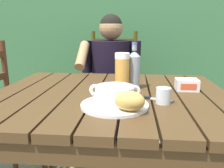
{
  "coord_description": "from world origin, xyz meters",
  "views": [
    {
      "loc": [
        0.11,
        -1.09,
        1.07
      ],
      "look_at": [
        0.02,
        -0.11,
        0.83
      ],
      "focal_mm": 36.37,
      "sensor_mm": 36.0,
      "label": 1
    }
  ],
  "objects_px": {
    "beer_glass": "(122,72)",
    "beer_bottle": "(134,69)",
    "water_glass_small": "(163,96)",
    "butter_tub": "(187,85)",
    "table_knife": "(150,98)",
    "person_eating": "(110,75)",
    "soup_bowl": "(115,94)",
    "serving_plate": "(115,105)",
    "bread_roll": "(130,101)",
    "chair_near_diner": "(113,92)"
  },
  "relations": [
    {
      "from": "person_eating",
      "to": "serving_plate",
      "type": "relative_size",
      "value": 4.27
    },
    {
      "from": "bread_roll",
      "to": "butter_tub",
      "type": "xyz_separation_m",
      "value": [
        0.29,
        0.36,
        -0.02
      ]
    },
    {
      "from": "chair_near_diner",
      "to": "water_glass_small",
      "type": "xyz_separation_m",
      "value": [
        0.31,
        -1.08,
        0.29
      ]
    },
    {
      "from": "butter_tub",
      "to": "table_knife",
      "type": "height_order",
      "value": "butter_tub"
    },
    {
      "from": "bread_roll",
      "to": "butter_tub",
      "type": "bearing_deg",
      "value": 51.41
    },
    {
      "from": "soup_bowl",
      "to": "table_knife",
      "type": "bearing_deg",
      "value": 37.39
    },
    {
      "from": "person_eating",
      "to": "water_glass_small",
      "type": "relative_size",
      "value": 17.32
    },
    {
      "from": "soup_bowl",
      "to": "table_knife",
      "type": "distance_m",
      "value": 0.2
    },
    {
      "from": "person_eating",
      "to": "butter_tub",
      "type": "distance_m",
      "value": 0.8
    },
    {
      "from": "bread_roll",
      "to": "beer_glass",
      "type": "xyz_separation_m",
      "value": [
        -0.05,
        0.32,
        0.05
      ]
    },
    {
      "from": "person_eating",
      "to": "soup_bowl",
      "type": "bearing_deg",
      "value": -83.1
    },
    {
      "from": "chair_near_diner",
      "to": "beer_bottle",
      "type": "xyz_separation_m",
      "value": [
        0.19,
        -0.85,
        0.37
      ]
    },
    {
      "from": "beer_glass",
      "to": "chair_near_diner",
      "type": "bearing_deg",
      "value": 98.14
    },
    {
      "from": "soup_bowl",
      "to": "beer_bottle",
      "type": "distance_m",
      "value": 0.31
    },
    {
      "from": "beer_bottle",
      "to": "butter_tub",
      "type": "xyz_separation_m",
      "value": [
        0.27,
        -0.0,
        -0.08
      ]
    },
    {
      "from": "beer_glass",
      "to": "serving_plate",
      "type": "bearing_deg",
      "value": -94.0
    },
    {
      "from": "water_glass_small",
      "to": "table_knife",
      "type": "bearing_deg",
      "value": 132.66
    },
    {
      "from": "beer_bottle",
      "to": "water_glass_small",
      "type": "distance_m",
      "value": 0.27
    },
    {
      "from": "serving_plate",
      "to": "water_glass_small",
      "type": "distance_m",
      "value": 0.21
    },
    {
      "from": "beer_glass",
      "to": "bread_roll",
      "type": "bearing_deg",
      "value": -81.95
    },
    {
      "from": "water_glass_small",
      "to": "table_knife",
      "type": "relative_size",
      "value": 0.41
    },
    {
      "from": "chair_near_diner",
      "to": "beer_glass",
      "type": "xyz_separation_m",
      "value": [
        0.13,
        -0.89,
        0.36
      ]
    },
    {
      "from": "person_eating",
      "to": "bread_roll",
      "type": "distance_m",
      "value": 1.03
    },
    {
      "from": "bread_roll",
      "to": "table_knife",
      "type": "height_order",
      "value": "bread_roll"
    },
    {
      "from": "soup_bowl",
      "to": "bread_roll",
      "type": "xyz_separation_m",
      "value": [
        0.06,
        -0.07,
        -0.0
      ]
    },
    {
      "from": "soup_bowl",
      "to": "beer_glass",
      "type": "height_order",
      "value": "beer_glass"
    },
    {
      "from": "bread_roll",
      "to": "water_glass_small",
      "type": "bearing_deg",
      "value": 43.13
    },
    {
      "from": "person_eating",
      "to": "table_knife",
      "type": "relative_size",
      "value": 7.18
    },
    {
      "from": "serving_plate",
      "to": "beer_glass",
      "type": "bearing_deg",
      "value": 86.0
    },
    {
      "from": "beer_glass",
      "to": "beer_bottle",
      "type": "height_order",
      "value": "beer_bottle"
    },
    {
      "from": "beer_bottle",
      "to": "table_knife",
      "type": "distance_m",
      "value": 0.22
    },
    {
      "from": "serving_plate",
      "to": "beer_bottle",
      "type": "distance_m",
      "value": 0.32
    },
    {
      "from": "chair_near_diner",
      "to": "butter_tub",
      "type": "distance_m",
      "value": 1.01
    },
    {
      "from": "person_eating",
      "to": "table_knife",
      "type": "xyz_separation_m",
      "value": [
        0.26,
        -0.82,
        0.06
      ]
    },
    {
      "from": "soup_bowl",
      "to": "beer_bottle",
      "type": "bearing_deg",
      "value": 75.18
    },
    {
      "from": "person_eating",
      "to": "serving_plate",
      "type": "distance_m",
      "value": 0.95
    },
    {
      "from": "person_eating",
      "to": "beer_bottle",
      "type": "relative_size",
      "value": 4.84
    },
    {
      "from": "person_eating",
      "to": "soup_bowl",
      "type": "height_order",
      "value": "person_eating"
    },
    {
      "from": "serving_plate",
      "to": "soup_bowl",
      "type": "bearing_deg",
      "value": 0.0
    },
    {
      "from": "butter_tub",
      "to": "table_knife",
      "type": "relative_size",
      "value": 0.67
    },
    {
      "from": "water_glass_small",
      "to": "butter_tub",
      "type": "relative_size",
      "value": 0.61
    },
    {
      "from": "person_eating",
      "to": "bread_roll",
      "type": "bearing_deg",
      "value": -80.11
    },
    {
      "from": "bread_roll",
      "to": "water_glass_small",
      "type": "height_order",
      "value": "bread_roll"
    },
    {
      "from": "chair_near_diner",
      "to": "beer_bottle",
      "type": "distance_m",
      "value": 0.94
    },
    {
      "from": "serving_plate",
      "to": "beer_glass",
      "type": "height_order",
      "value": "beer_glass"
    },
    {
      "from": "serving_plate",
      "to": "beer_bottle",
      "type": "relative_size",
      "value": 1.13
    },
    {
      "from": "water_glass_small",
      "to": "butter_tub",
      "type": "distance_m",
      "value": 0.27
    },
    {
      "from": "person_eating",
      "to": "beer_glass",
      "type": "bearing_deg",
      "value": -79.26
    },
    {
      "from": "serving_plate",
      "to": "table_knife",
      "type": "relative_size",
      "value": 1.68
    },
    {
      "from": "soup_bowl",
      "to": "serving_plate",
      "type": "bearing_deg",
      "value": 180.0
    }
  ]
}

